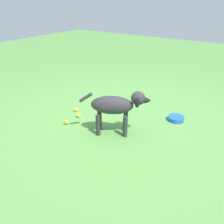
% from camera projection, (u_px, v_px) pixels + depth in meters
% --- Properties ---
extents(ground, '(14.00, 14.00, 0.00)m').
position_uv_depth(ground, '(120.00, 124.00, 3.13)').
color(ground, '#548C42').
extents(dog, '(0.46, 0.76, 0.57)m').
position_uv_depth(dog, '(116.00, 106.00, 2.76)').
color(dog, '#2D2D33').
rests_on(dog, ground).
extents(tennis_ball_0, '(0.07, 0.07, 0.07)m').
position_uv_depth(tennis_ball_0, '(67.00, 122.00, 3.11)').
color(tennis_ball_0, '#C7D92D').
rests_on(tennis_ball_0, ground).
extents(tennis_ball_1, '(0.07, 0.07, 0.07)m').
position_uv_depth(tennis_ball_1, '(118.00, 102.00, 3.69)').
color(tennis_ball_1, '#C8DD42').
rests_on(tennis_ball_1, ground).
extents(tennis_ball_2, '(0.07, 0.07, 0.07)m').
position_uv_depth(tennis_ball_2, '(76.00, 109.00, 3.45)').
color(tennis_ball_2, yellow).
rests_on(tennis_ball_2, ground).
extents(tennis_ball_3, '(0.07, 0.07, 0.07)m').
position_uv_depth(tennis_ball_3, '(79.00, 115.00, 3.29)').
color(tennis_ball_3, '#C8DE2E').
rests_on(tennis_ball_3, ground).
extents(water_bowl, '(0.22, 0.22, 0.06)m').
position_uv_depth(water_bowl, '(176.00, 118.00, 3.21)').
color(water_bowl, blue).
rests_on(water_bowl, ground).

